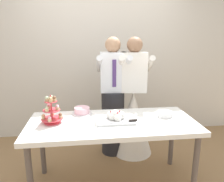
{
  "coord_description": "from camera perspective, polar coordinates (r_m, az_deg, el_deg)",
  "views": [
    {
      "loc": [
        -0.28,
        -2.21,
        1.67
      ],
      "look_at": [
        0.01,
        0.15,
        1.07
      ],
      "focal_mm": 35.49,
      "sensor_mm": 36.0,
      "label": 1
    }
  ],
  "objects": [
    {
      "name": "plate_stack",
      "position": [
        2.61,
        13.49,
        -5.76
      ],
      "size": [
        0.18,
        0.18,
        0.05
      ],
      "color": "white",
      "rests_on": "dessert_table"
    },
    {
      "name": "dessert_table",
      "position": [
        2.43,
        0.1,
        -9.45
      ],
      "size": [
        1.8,
        0.8,
        0.78
      ],
      "color": "white",
      "rests_on": "ground_plane"
    },
    {
      "name": "person_bride",
      "position": [
        3.18,
        5.44,
        -6.02
      ],
      "size": [
        0.56,
        0.56,
        1.66
      ],
      "color": "white",
      "rests_on": "ground_plane"
    },
    {
      "name": "rear_wall",
      "position": [
        3.72,
        -2.82,
        10.66
      ],
      "size": [
        5.2,
        0.1,
        2.9
      ],
      "primitive_type": "cube",
      "color": "beige",
      "rests_on": "ground_plane"
    },
    {
      "name": "person_groom",
      "position": [
        3.11,
        0.23,
        -3.19
      ],
      "size": [
        0.48,
        0.5,
        1.66
      ],
      "color": "#232328",
      "rests_on": "ground_plane"
    },
    {
      "name": "cupcake_stand",
      "position": [
        2.41,
        -15.32,
        -5.2
      ],
      "size": [
        0.23,
        0.23,
        0.31
      ],
      "color": "#D83F4C",
      "rests_on": "dessert_table"
    },
    {
      "name": "main_cake_tray",
      "position": [
        2.41,
        0.88,
        -6.75
      ],
      "size": [
        0.44,
        0.31,
        0.12
      ],
      "color": "silver",
      "rests_on": "dessert_table"
    },
    {
      "name": "round_cake",
      "position": [
        2.64,
        -7.74,
        -5.08
      ],
      "size": [
        0.24,
        0.24,
        0.08
      ],
      "color": "white",
      "rests_on": "dessert_table"
    }
  ]
}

